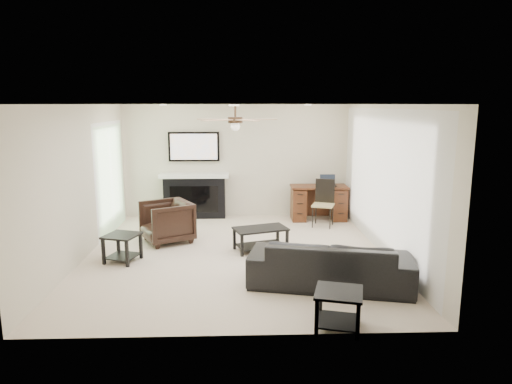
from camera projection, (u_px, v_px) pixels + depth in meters
room_shell at (247, 155)px, 7.48m from camera, size 5.50×5.54×2.52m
sofa at (330, 263)px, 6.34m from camera, size 2.38×1.34×0.65m
armchair at (167, 222)px, 8.35m from camera, size 1.13×1.12×0.76m
coffee_table at (261, 239)px, 7.91m from camera, size 1.01×0.76×0.40m
end_table_near at (338, 310)px, 5.13m from camera, size 0.64×0.64×0.45m
end_table_left at (122, 248)px, 7.33m from camera, size 0.63×0.63×0.45m
fireplace_unit at (194, 176)px, 10.03m from camera, size 1.52×0.34×1.91m
desk at (318, 203)px, 9.96m from camera, size 1.22×0.56×0.76m
desk_chair at (323, 203)px, 9.40m from camera, size 0.54×0.56×0.97m
laptop at (328, 181)px, 9.86m from camera, size 0.33×0.24×0.23m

